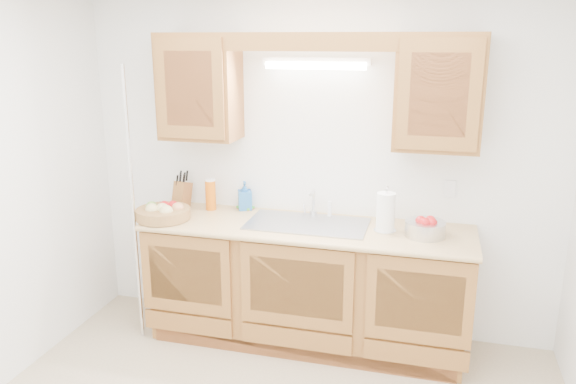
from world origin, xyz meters
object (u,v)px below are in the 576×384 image
(knife_block, at_px, (182,194))
(fruit_basket, at_px, (163,212))
(paper_towel, at_px, (386,213))
(apple_bowl, at_px, (425,228))

(knife_block, bearing_deg, fruit_basket, -78.83)
(fruit_basket, bearing_deg, knife_block, 89.97)
(knife_block, xyz_separation_m, paper_towel, (1.57, -0.17, 0.03))
(fruit_basket, height_order, paper_towel, paper_towel)
(paper_towel, height_order, apple_bowl, paper_towel)
(fruit_basket, distance_m, knife_block, 0.32)
(paper_towel, bearing_deg, fruit_basket, -174.70)
(fruit_basket, height_order, knife_block, knife_block)
(fruit_basket, height_order, apple_bowl, apple_bowl)
(knife_block, relative_size, paper_towel, 0.91)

